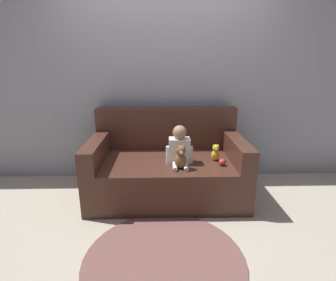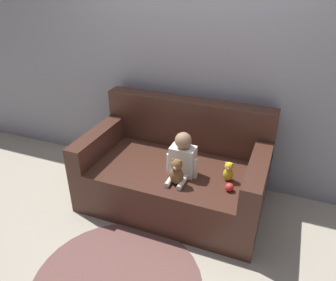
% 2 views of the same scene
% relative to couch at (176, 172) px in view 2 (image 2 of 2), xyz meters
% --- Properties ---
extents(ground_plane, '(12.00, 12.00, 0.00)m').
position_rel_couch_xyz_m(ground_plane, '(0.00, -0.06, -0.32)').
color(ground_plane, '#B7AD99').
extents(wall_back, '(8.00, 0.05, 2.60)m').
position_rel_couch_xyz_m(wall_back, '(0.00, 0.51, 0.98)').
color(wall_back, '#93939E').
rests_on(wall_back, ground_plane).
extents(couch, '(1.70, 0.98, 0.95)m').
position_rel_couch_xyz_m(couch, '(0.00, 0.00, 0.00)').
color(couch, '#47281E').
rests_on(couch, ground_plane).
extents(person_baby, '(0.29, 0.33, 0.41)m').
position_rel_couch_xyz_m(person_baby, '(0.13, -0.19, 0.30)').
color(person_baby, white).
rests_on(person_baby, couch).
extents(teddy_bear_brown, '(0.15, 0.11, 0.25)m').
position_rel_couch_xyz_m(teddy_bear_brown, '(0.13, -0.34, 0.24)').
color(teddy_bear_brown, brown).
rests_on(teddy_bear_brown, couch).
extents(plush_toy_side, '(0.09, 0.08, 0.18)m').
position_rel_couch_xyz_m(plush_toy_side, '(0.53, -0.13, 0.21)').
color(plush_toy_side, yellow).
rests_on(plush_toy_side, couch).
extents(toy_ball, '(0.07, 0.07, 0.07)m').
position_rel_couch_xyz_m(toy_ball, '(0.57, -0.27, 0.16)').
color(toy_ball, red).
rests_on(toy_ball, couch).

